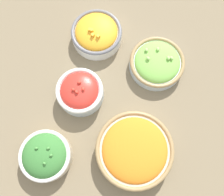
{
  "coord_description": "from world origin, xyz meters",
  "views": [
    {
      "loc": [
        -0.19,
        -0.05,
        0.74
      ],
      "look_at": [
        0.0,
        0.0,
        0.03
      ],
      "focal_mm": 40.0,
      "sensor_mm": 36.0,
      "label": 1
    }
  ],
  "objects_px": {
    "bowl_carrots": "(134,150)",
    "bowl_cherry_tomatoes": "(80,92)",
    "bowl_squash": "(97,33)",
    "bowl_lettuce": "(157,63)",
    "bowl_broccoli": "(45,156)"
  },
  "relations": [
    {
      "from": "bowl_lettuce",
      "to": "bowl_cherry_tomatoes",
      "type": "relative_size",
      "value": 1.22
    },
    {
      "from": "bowl_carrots",
      "to": "bowl_squash",
      "type": "height_order",
      "value": "bowl_squash"
    },
    {
      "from": "bowl_lettuce",
      "to": "bowl_cherry_tomatoes",
      "type": "distance_m",
      "value": 0.25
    },
    {
      "from": "bowl_carrots",
      "to": "bowl_broccoli",
      "type": "height_order",
      "value": "bowl_broccoli"
    },
    {
      "from": "bowl_carrots",
      "to": "bowl_cherry_tomatoes",
      "type": "bearing_deg",
      "value": 57.6
    },
    {
      "from": "bowl_lettuce",
      "to": "bowl_carrots",
      "type": "bearing_deg",
      "value": 178.51
    },
    {
      "from": "bowl_broccoli",
      "to": "bowl_lettuce",
      "type": "relative_size",
      "value": 0.84
    },
    {
      "from": "bowl_squash",
      "to": "bowl_lettuce",
      "type": "bearing_deg",
      "value": -102.92
    },
    {
      "from": "bowl_squash",
      "to": "bowl_lettuce",
      "type": "relative_size",
      "value": 0.95
    },
    {
      "from": "bowl_carrots",
      "to": "bowl_cherry_tomatoes",
      "type": "height_order",
      "value": "bowl_cherry_tomatoes"
    },
    {
      "from": "bowl_cherry_tomatoes",
      "to": "bowl_lettuce",
      "type": "bearing_deg",
      "value": -52.8
    },
    {
      "from": "bowl_broccoli",
      "to": "bowl_lettuce",
      "type": "height_order",
      "value": "bowl_broccoli"
    },
    {
      "from": "bowl_squash",
      "to": "bowl_lettuce",
      "type": "height_order",
      "value": "bowl_squash"
    },
    {
      "from": "bowl_lettuce",
      "to": "bowl_broccoli",
      "type": "bearing_deg",
      "value": 145.64
    },
    {
      "from": "bowl_squash",
      "to": "bowl_cherry_tomatoes",
      "type": "relative_size",
      "value": 1.16
    }
  ]
}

